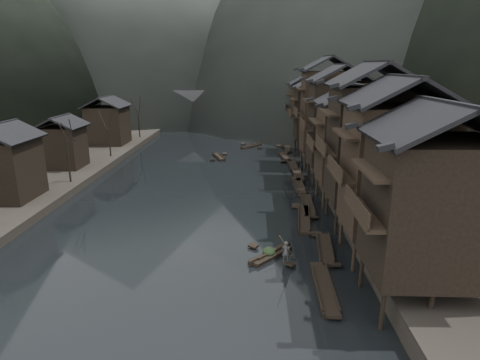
{
  "coord_description": "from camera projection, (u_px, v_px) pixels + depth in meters",
  "views": [
    {
      "loc": [
        6.54,
        -31.16,
        15.13
      ],
      "look_at": [
        5.0,
        12.67,
        2.5
      ],
      "focal_mm": 30.0,
      "sensor_mm": 36.0,
      "label": 1
    }
  ],
  "objects": [
    {
      "name": "bare_trees",
      "position": [
        61.0,
        139.0,
        48.74
      ],
      "size": [
        3.65,
        63.82,
        7.3
      ],
      "color": "black",
      "rests_on": "left_bank"
    },
    {
      "name": "bamboo_pole",
      "position": [
        290.0,
        218.0,
        30.44
      ],
      "size": [
        1.74,
        2.58,
        3.44
      ],
      "primitive_type": "cylinder",
      "rotation": [
        0.72,
        0.0,
        -0.58
      ],
      "color": "#8C7A51",
      "rests_on": "boatman"
    },
    {
      "name": "left_houses",
      "position": [
        49.0,
        140.0,
        52.78
      ],
      "size": [
        8.1,
        53.2,
        8.73
      ],
      "color": "black",
      "rests_on": "left_bank"
    },
    {
      "name": "stone_bridge",
      "position": [
        229.0,
        106.0,
        102.07
      ],
      "size": [
        40.0,
        6.0,
        9.0
      ],
      "color": "#4C4C4F",
      "rests_on": "ground"
    },
    {
      "name": "left_bank",
      "position": [
        28.0,
        147.0,
        73.77
      ],
      "size": [
        40.0,
        200.0,
        1.2
      ],
      "primitive_type": "cube",
      "color": "#2D2823",
      "rests_on": "ground"
    },
    {
      "name": "cargo_heap",
      "position": [
        269.0,
        248.0,
        32.75
      ],
      "size": [
        1.07,
        1.39,
        0.64
      ],
      "primitive_type": "ellipsoid",
      "color": "black",
      "rests_on": "hero_sampan"
    },
    {
      "name": "hero_sampan",
      "position": [
        271.0,
        255.0,
        32.73
      ],
      "size": [
        3.84,
        4.15,
        0.43
      ],
      "color": "black",
      "rests_on": "water"
    },
    {
      "name": "boatman",
      "position": [
        286.0,
        249.0,
        31.17
      ],
      "size": [
        0.73,
        0.56,
        1.79
      ],
      "primitive_type": "imported",
      "rotation": [
        0.0,
        0.0,
        2.92
      ],
      "color": "#59595B",
      "rests_on": "hero_sampan"
    },
    {
      "name": "moored_sampans",
      "position": [
        296.0,
        181.0,
        53.45
      ],
      "size": [
        2.95,
        60.24,
        0.47
      ],
      "color": "black",
      "rests_on": "water"
    },
    {
      "name": "stilt_houses",
      "position": [
        341.0,
        115.0,
        49.61
      ],
      "size": [
        9.0,
        67.6,
        16.65
      ],
      "color": "black",
      "rests_on": "ground"
    },
    {
      "name": "midriver_boats",
      "position": [
        236.0,
        151.0,
        72.34
      ],
      "size": [
        8.87,
        14.85,
        0.44
      ],
      "color": "black",
      "rests_on": "water"
    },
    {
      "name": "water",
      "position": [
        177.0,
        248.0,
        34.33
      ],
      "size": [
        300.0,
        300.0,
        0.0
      ],
      "primitive_type": "plane",
      "color": "black",
      "rests_on": "ground"
    },
    {
      "name": "right_bank",
      "position": [
        414.0,
        148.0,
        71.32
      ],
      "size": [
        40.0,
        200.0,
        1.8
      ],
      "primitive_type": "cube",
      "color": "#2D2823",
      "rests_on": "ground"
    }
  ]
}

